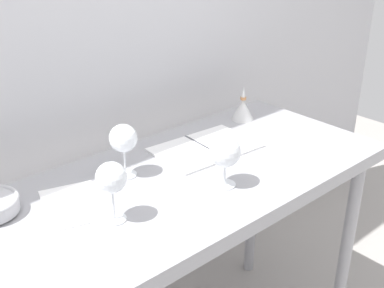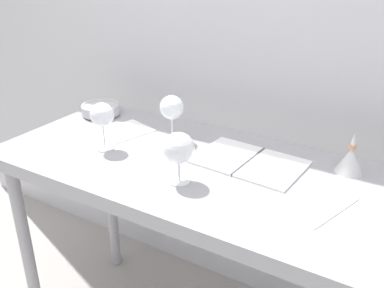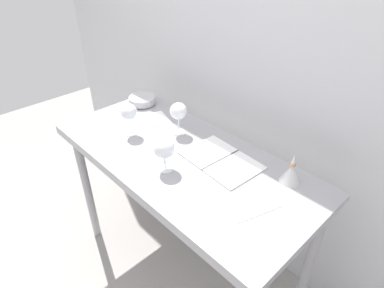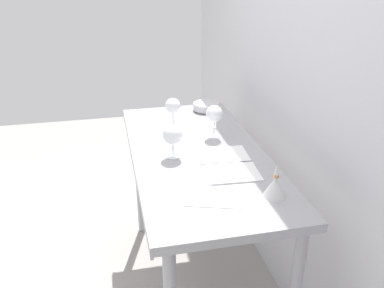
% 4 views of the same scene
% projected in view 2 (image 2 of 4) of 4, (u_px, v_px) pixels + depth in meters
% --- Properties ---
extents(back_wall, '(3.80, 0.04, 2.60)m').
position_uv_depth(back_wall, '(256.00, 23.00, 1.69)').
color(back_wall, silver).
rests_on(back_wall, ground_plane).
extents(steel_counter, '(1.40, 0.65, 0.90)m').
position_uv_depth(steel_counter, '(192.00, 189.00, 1.51)').
color(steel_counter, '#99999E').
rests_on(steel_counter, ground_plane).
extents(wine_glass_near_left, '(0.09, 0.09, 0.18)m').
position_uv_depth(wine_glass_near_left, '(102.00, 116.00, 1.52)').
color(wine_glass_near_left, white).
rests_on(wine_glass_near_left, steel_counter).
extents(wine_glass_near_center, '(0.10, 0.10, 0.17)m').
position_uv_depth(wine_glass_near_center, '(179.00, 149.00, 1.31)').
color(wine_glass_near_center, white).
rests_on(wine_glass_near_center, steel_counter).
extents(wine_glass_far_left, '(0.09, 0.09, 0.18)m').
position_uv_depth(wine_glass_far_left, '(172.00, 109.00, 1.59)').
color(wine_glass_far_left, white).
rests_on(wine_glass_far_left, steel_counter).
extents(open_notebook, '(0.38, 0.27, 0.01)m').
position_uv_depth(open_notebook, '(249.00, 162.00, 1.47)').
color(open_notebook, white).
rests_on(open_notebook, steel_counter).
extents(tasting_sheet_upper, '(0.22, 0.27, 0.00)m').
position_uv_depth(tasting_sheet_upper, '(121.00, 132.00, 1.71)').
color(tasting_sheet_upper, white).
rests_on(tasting_sheet_upper, steel_counter).
extents(tasting_sheet_lower, '(0.22, 0.26, 0.00)m').
position_uv_depth(tasting_sheet_lower, '(314.00, 202.00, 1.24)').
color(tasting_sheet_lower, white).
rests_on(tasting_sheet_lower, steel_counter).
extents(tasting_bowl, '(0.17, 0.17, 0.05)m').
position_uv_depth(tasting_bowl, '(101.00, 109.00, 1.88)').
color(tasting_bowl, '#4C4C4C').
rests_on(tasting_bowl, steel_counter).
extents(decanter_funnel, '(0.09, 0.09, 0.14)m').
position_uv_depth(decanter_funnel, '(350.00, 160.00, 1.39)').
color(decanter_funnel, silver).
rests_on(decanter_funnel, steel_counter).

